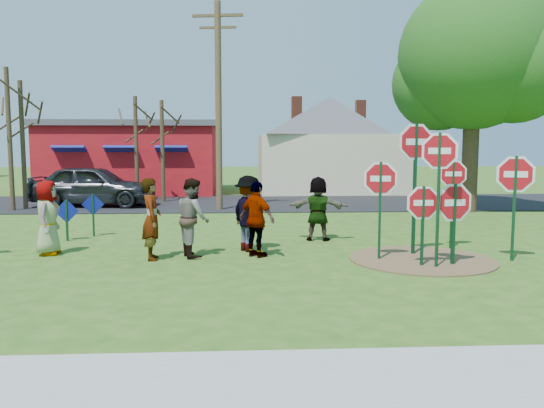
{
  "coord_description": "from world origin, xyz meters",
  "views": [
    {
      "loc": [
        0.55,
        -12.38,
        2.47
      ],
      "look_at": [
        1.26,
        0.76,
        1.09
      ],
      "focal_mm": 35.0,
      "sensor_mm": 36.0,
      "label": 1
    }
  ],
  "objects_px": {
    "stop_sign_c": "(439,168)",
    "utility_pole": "(218,102)",
    "person_b": "(152,219)",
    "suv": "(93,185)",
    "stop_sign_d": "(453,181)",
    "stop_sign_a": "(423,209)",
    "stop_sign_b": "(415,155)",
    "person_a": "(47,218)",
    "leafy_tree": "(477,63)"
  },
  "relations": [
    {
      "from": "stop_sign_c",
      "to": "utility_pole",
      "type": "height_order",
      "value": "utility_pole"
    },
    {
      "from": "person_b",
      "to": "suv",
      "type": "xyz_separation_m",
      "value": [
        -4.29,
        10.93,
        0.0
      ]
    },
    {
      "from": "stop_sign_d",
      "to": "stop_sign_c",
      "type": "bearing_deg",
      "value": -117.9
    },
    {
      "from": "suv",
      "to": "stop_sign_a",
      "type": "bearing_deg",
      "value": -134.94
    },
    {
      "from": "stop_sign_d",
      "to": "stop_sign_b",
      "type": "bearing_deg",
      "value": -149.04
    },
    {
      "from": "stop_sign_d",
      "to": "stop_sign_a",
      "type": "bearing_deg",
      "value": -125.22
    },
    {
      "from": "stop_sign_d",
      "to": "person_a",
      "type": "relative_size",
      "value": 1.33
    },
    {
      "from": "person_b",
      "to": "leafy_tree",
      "type": "xyz_separation_m",
      "value": [
        11.02,
        8.49,
        4.81
      ]
    },
    {
      "from": "stop_sign_c",
      "to": "leafy_tree",
      "type": "xyz_separation_m",
      "value": [
        5.0,
        9.67,
        3.65
      ]
    },
    {
      "from": "stop_sign_c",
      "to": "suv",
      "type": "bearing_deg",
      "value": 164.09
    },
    {
      "from": "person_a",
      "to": "suv",
      "type": "height_order",
      "value": "suv"
    },
    {
      "from": "stop_sign_b",
      "to": "stop_sign_d",
      "type": "relative_size",
      "value": 1.38
    },
    {
      "from": "stop_sign_c",
      "to": "utility_pole",
      "type": "distance_m",
      "value": 11.89
    },
    {
      "from": "utility_pole",
      "to": "leafy_tree",
      "type": "bearing_deg",
      "value": -5.32
    },
    {
      "from": "suv",
      "to": "stop_sign_b",
      "type": "bearing_deg",
      "value": -131.25
    },
    {
      "from": "suv",
      "to": "stop_sign_c",
      "type": "bearing_deg",
      "value": -134.61
    },
    {
      "from": "stop_sign_a",
      "to": "leafy_tree",
      "type": "height_order",
      "value": "leafy_tree"
    },
    {
      "from": "leafy_tree",
      "to": "stop_sign_a",
      "type": "bearing_deg",
      "value": -118.92
    },
    {
      "from": "suv",
      "to": "utility_pole",
      "type": "relative_size",
      "value": 0.63
    },
    {
      "from": "utility_pole",
      "to": "leafy_tree",
      "type": "xyz_separation_m",
      "value": [
        9.94,
        -0.93,
        1.45
      ]
    },
    {
      "from": "stop_sign_a",
      "to": "person_b",
      "type": "distance_m",
      "value": 5.86
    },
    {
      "from": "person_b",
      "to": "suv",
      "type": "distance_m",
      "value": 11.74
    },
    {
      "from": "stop_sign_a",
      "to": "leafy_tree",
      "type": "relative_size",
      "value": 0.21
    },
    {
      "from": "stop_sign_a",
      "to": "leafy_tree",
      "type": "xyz_separation_m",
      "value": [
        5.25,
        9.51,
        4.5
      ]
    },
    {
      "from": "stop_sign_b",
      "to": "stop_sign_c",
      "type": "bearing_deg",
      "value": -96.51
    },
    {
      "from": "person_a",
      "to": "leafy_tree",
      "type": "bearing_deg",
      "value": -62.03
    },
    {
      "from": "person_b",
      "to": "stop_sign_d",
      "type": "bearing_deg",
      "value": -91.65
    },
    {
      "from": "person_a",
      "to": "suv",
      "type": "bearing_deg",
      "value": 7.84
    },
    {
      "from": "stop_sign_b",
      "to": "leafy_tree",
      "type": "distance_m",
      "value": 10.27
    },
    {
      "from": "person_a",
      "to": "person_b",
      "type": "relative_size",
      "value": 0.95
    },
    {
      "from": "leafy_tree",
      "to": "suv",
      "type": "bearing_deg",
      "value": 170.95
    },
    {
      "from": "stop_sign_d",
      "to": "leafy_tree",
      "type": "distance_m",
      "value": 9.44
    },
    {
      "from": "utility_pole",
      "to": "stop_sign_c",
      "type": "bearing_deg",
      "value": -64.98
    },
    {
      "from": "suv",
      "to": "utility_pole",
      "type": "xyz_separation_m",
      "value": [
        5.37,
        -1.51,
        3.36
      ]
    },
    {
      "from": "stop_sign_d",
      "to": "person_a",
      "type": "distance_m",
      "value": 9.7
    },
    {
      "from": "stop_sign_a",
      "to": "utility_pole",
      "type": "distance_m",
      "value": 11.84
    },
    {
      "from": "stop_sign_c",
      "to": "stop_sign_b",
      "type": "bearing_deg",
      "value": 125.38
    },
    {
      "from": "stop_sign_d",
      "to": "person_b",
      "type": "relative_size",
      "value": 1.27
    },
    {
      "from": "person_b",
      "to": "utility_pole",
      "type": "relative_size",
      "value": 0.22
    },
    {
      "from": "stop_sign_a",
      "to": "person_a",
      "type": "xyz_separation_m",
      "value": [
        -8.28,
        1.7,
        -0.35
      ]
    },
    {
      "from": "stop_sign_a",
      "to": "stop_sign_d",
      "type": "distance_m",
      "value": 2.4
    },
    {
      "from": "stop_sign_c",
      "to": "stop_sign_d",
      "type": "xyz_separation_m",
      "value": [
        1.13,
        2.07,
        -0.4
      ]
    },
    {
      "from": "suv",
      "to": "leafy_tree",
      "type": "distance_m",
      "value": 16.23
    },
    {
      "from": "stop_sign_a",
      "to": "stop_sign_c",
      "type": "xyz_separation_m",
      "value": [
        0.26,
        -0.16,
        0.85
      ]
    },
    {
      "from": "stop_sign_d",
      "to": "suv",
      "type": "xyz_separation_m",
      "value": [
        -11.45,
        10.03,
        -0.75
      ]
    },
    {
      "from": "person_b",
      "to": "stop_sign_c",
      "type": "bearing_deg",
      "value": -109.85
    },
    {
      "from": "stop_sign_a",
      "to": "suv",
      "type": "height_order",
      "value": "stop_sign_a"
    },
    {
      "from": "person_b",
      "to": "utility_pole",
      "type": "xyz_separation_m",
      "value": [
        1.08,
        9.42,
        3.36
      ]
    },
    {
      "from": "stop_sign_c",
      "to": "suv",
      "type": "xyz_separation_m",
      "value": [
        -10.32,
        12.11,
        -1.16
      ]
    },
    {
      "from": "suv",
      "to": "utility_pole",
      "type": "distance_m",
      "value": 6.52
    }
  ]
}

